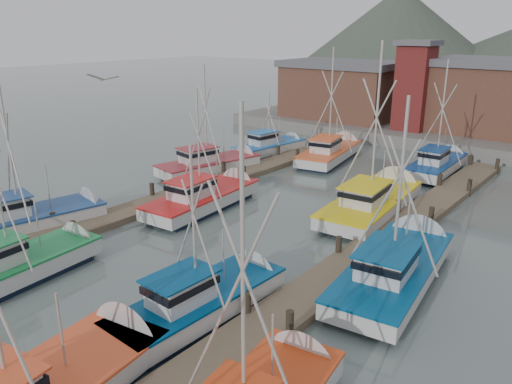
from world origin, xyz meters
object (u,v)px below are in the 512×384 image
Objects in this scene: boat_4 at (25,264)px; boat_8 at (208,197)px; lookout_tower at (414,85)px; boat_12 at (332,152)px.

boat_4 is 12.02m from boat_8.
boat_8 is at bearing 84.76° from boat_4.
lookout_tower is 39.00m from boat_4.
boat_4 is at bearing -100.27° from boat_12.
boat_8 is (-2.26, -26.61, -4.87)m from lookout_tower.
boat_8 is 0.90× the size of boat_12.
boat_4 reaches higher than boat_8.
boat_12 is (-0.02, 15.31, 0.01)m from boat_8.
boat_8 is 15.31m from boat_12.
lookout_tower is 0.83× the size of boat_12.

